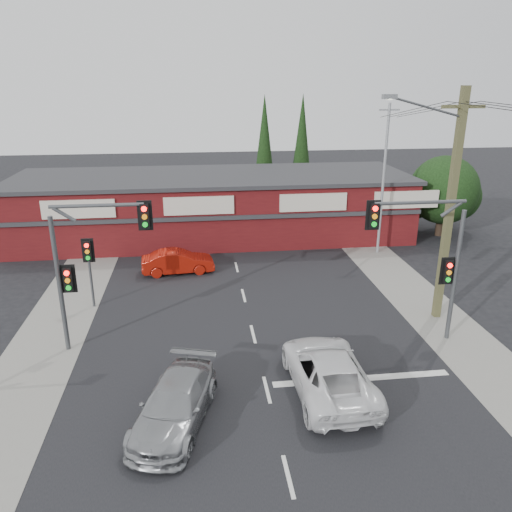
{
  "coord_description": "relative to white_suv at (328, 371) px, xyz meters",
  "views": [
    {
      "loc": [
        -2.2,
        -16.42,
        10.17
      ],
      "look_at": [
        0.21,
        3.0,
        3.28
      ],
      "focal_mm": 35.0,
      "sensor_mm": 36.0,
      "label": 1
    }
  ],
  "objects": [
    {
      "name": "ground",
      "position": [
        -2.09,
        1.99,
        -0.74
      ],
      "size": [
        120.0,
        120.0,
        0.0
      ],
      "primitive_type": "plane",
      "color": "black",
      "rests_on": "ground"
    },
    {
      "name": "road_strip",
      "position": [
        -2.09,
        6.99,
        -0.74
      ],
      "size": [
        14.0,
        70.0,
        0.01
      ],
      "primitive_type": "cube",
      "color": "black",
      "rests_on": "ground"
    },
    {
      "name": "verge_left",
      "position": [
        -10.59,
        6.99,
        -0.73
      ],
      "size": [
        3.0,
        70.0,
        0.02
      ],
      "primitive_type": "cube",
      "color": "gray",
      "rests_on": "ground"
    },
    {
      "name": "verge_right",
      "position": [
        6.41,
        6.99,
        -0.73
      ],
      "size": [
        3.0,
        70.0,
        0.02
      ],
      "primitive_type": "cube",
      "color": "gray",
      "rests_on": "ground"
    },
    {
      "name": "stop_line",
      "position": [
        1.41,
        0.49,
        -0.73
      ],
      "size": [
        6.5,
        0.35,
        0.01
      ],
      "primitive_type": "cube",
      "color": "silver",
      "rests_on": "ground"
    },
    {
      "name": "white_suv",
      "position": [
        0.0,
        0.0,
        0.0
      ],
      "size": [
        2.59,
        5.4,
        1.49
      ],
      "primitive_type": "imported",
      "rotation": [
        0.0,
        0.0,
        3.16
      ],
      "color": "silver",
      "rests_on": "ground"
    },
    {
      "name": "silver_suv",
      "position": [
        -5.19,
        -1.15,
        -0.06
      ],
      "size": [
        3.15,
        5.05,
        1.36
      ],
      "primitive_type": "imported",
      "rotation": [
        0.0,
        0.0,
        -0.28
      ],
      "color": "#97999C",
      "rests_on": "ground"
    },
    {
      "name": "red_sedan",
      "position": [
        -5.39,
        11.99,
        -0.09
      ],
      "size": [
        4.07,
        1.7,
        1.31
      ],
      "primitive_type": "imported",
      "rotation": [
        0.0,
        0.0,
        1.65
      ],
      "color": "#9E1509",
      "rests_on": "ground"
    },
    {
      "name": "lane_dashes",
      "position": [
        -2.09,
        10.39,
        -0.73
      ],
      "size": [
        0.12,
        54.39,
        0.01
      ],
      "color": "silver",
      "rests_on": "ground"
    },
    {
      "name": "shop_building",
      "position": [
        -3.08,
        18.98,
        1.39
      ],
      "size": [
        27.3,
        8.4,
        4.22
      ],
      "color": "#4B0F11",
      "rests_on": "ground"
    },
    {
      "name": "tree_cluster",
      "position": [
        12.6,
        17.43,
        2.15
      ],
      "size": [
        5.9,
        5.1,
        5.5
      ],
      "color": "#2D2116",
      "rests_on": "ground"
    },
    {
      "name": "conifer_near",
      "position": [
        1.41,
        25.99,
        4.74
      ],
      "size": [
        1.8,
        1.8,
        9.25
      ],
      "color": "#2D2116",
      "rests_on": "ground"
    },
    {
      "name": "conifer_far",
      "position": [
        4.91,
        27.99,
        4.74
      ],
      "size": [
        1.8,
        1.8,
        9.25
      ],
      "color": "#2D2116",
      "rests_on": "ground"
    },
    {
      "name": "traffic_mast_left",
      "position": [
        -8.52,
        3.99,
        3.19
      ],
      "size": [
        3.77,
        0.27,
        5.97
      ],
      "color": "#47494C",
      "rests_on": "ground"
    },
    {
      "name": "traffic_mast_right",
      "position": [
        4.77,
        2.99,
        3.2
      ],
      "size": [
        3.96,
        0.27,
        5.97
      ],
      "color": "#47494C",
      "rests_on": "ground"
    },
    {
      "name": "pedestal_signal",
      "position": [
        -9.29,
        8.0,
        1.66
      ],
      "size": [
        0.55,
        0.27,
        3.38
      ],
      "color": "#47494C",
      "rests_on": "ground"
    },
    {
      "name": "utility_pole",
      "position": [
        6.27,
        4.98,
        4.65
      ],
      "size": [
        4.38,
        0.59,
        10.0
      ],
      "color": "brown",
      "rests_on": "ground"
    },
    {
      "name": "steel_pole",
      "position": [
        6.91,
        13.99,
        3.96
      ],
      "size": [
        1.2,
        0.16,
        9.0
      ],
      "color": "gray",
      "rests_on": "ground"
    }
  ]
}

